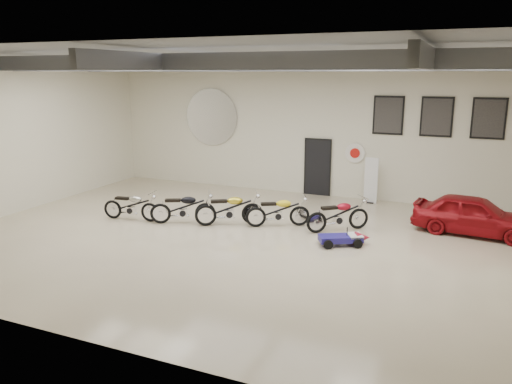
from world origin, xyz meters
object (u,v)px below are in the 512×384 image
at_px(motorcycle_black, 183,207).
at_px(motorcycle_red, 338,214).
at_px(banner_stand, 371,179).
at_px(motorcycle_gold, 229,208).
at_px(motorcycle_yellow, 278,211).
at_px(go_kart, 345,236).
at_px(vintage_car, 474,215).
at_px(motorcycle_silver, 131,205).

bearing_deg(motorcycle_black, motorcycle_red, -12.27).
bearing_deg(motorcycle_red, banner_stand, 45.36).
bearing_deg(motorcycle_black, motorcycle_gold, -9.96).
relative_size(motorcycle_yellow, go_kart, 1.34).
distance_m(banner_stand, motorcycle_black, 6.83).
bearing_deg(vintage_car, banner_stand, 60.92).
distance_m(motorcycle_silver, motorcycle_yellow, 4.66).
distance_m(motorcycle_gold, go_kart, 3.73).
height_order(motorcycle_silver, motorcycle_black, motorcycle_black).
height_order(motorcycle_red, go_kart, motorcycle_red).
xyz_separation_m(motorcycle_black, vintage_car, (8.25, 2.38, 0.06)).
height_order(banner_stand, motorcycle_black, banner_stand).
distance_m(motorcycle_black, motorcycle_red, 4.73).
height_order(banner_stand, motorcycle_silver, banner_stand).
bearing_deg(go_kart, motorcycle_silver, 153.91).
relative_size(motorcycle_silver, go_kart, 1.31).
height_order(motorcycle_black, motorcycle_red, motorcycle_black).
bearing_deg(go_kart, motorcycle_gold, 144.57).
height_order(motorcycle_silver, motorcycle_yellow, motorcycle_yellow).
relative_size(motorcycle_silver, motorcycle_black, 0.94).
relative_size(motorcycle_gold, vintage_car, 0.61).
bearing_deg(motorcycle_gold, motorcycle_yellow, -13.62).
height_order(motorcycle_red, vintage_car, vintage_car).
relative_size(banner_stand, motorcycle_red, 0.89).
height_order(banner_stand, motorcycle_yellow, banner_stand).
relative_size(motorcycle_red, vintage_car, 0.58).
bearing_deg(motorcycle_silver, motorcycle_yellow, 6.70).
bearing_deg(motorcycle_silver, go_kart, -5.50).
relative_size(motorcycle_silver, motorcycle_yellow, 0.98).
relative_size(motorcycle_black, motorcycle_yellow, 1.03).
distance_m(motorcycle_gold, motorcycle_red, 3.28).
xyz_separation_m(banner_stand, motorcycle_red, (-0.26, -3.65, -0.35)).
xyz_separation_m(motorcycle_silver, motorcycle_yellow, (4.50, 1.20, 0.01)).
bearing_deg(motorcycle_gold, banner_stand, 20.54).
bearing_deg(go_kart, motorcycle_yellow, 130.08).
bearing_deg(go_kart, motorcycle_red, 84.10).
distance_m(motorcycle_black, go_kart, 5.09).
distance_m(motorcycle_silver, go_kart, 6.78).
bearing_deg(vintage_car, motorcycle_red, 115.05).
distance_m(motorcycle_red, go_kart, 1.28).
distance_m(banner_stand, motorcycle_yellow, 4.45).
bearing_deg(motorcycle_red, vintage_car, -21.76).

